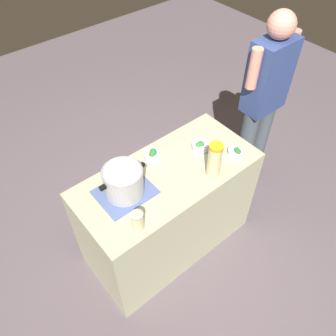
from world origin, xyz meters
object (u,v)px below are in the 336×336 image
object	(u,v)px
broccoli_bowl_front	(236,152)
broccoli_bowl_back	(153,155)
mason_jar	(138,221)
person_cook	(262,104)
lemonade_pitcher	(215,161)
broccoli_bowl_center	(200,146)
cooking_pot	(123,181)

from	to	relation	value
broccoli_bowl_front	broccoli_bowl_back	world-z (taller)	broccoli_bowl_back
mason_jar	broccoli_bowl_front	world-z (taller)	mason_jar
person_cook	broccoli_bowl_front	bearing A→B (deg)	-157.32
broccoli_bowl_front	person_cook	xyz separation A→B (m)	(0.55, 0.23, 0.02)
broccoli_bowl_back	person_cook	distance (m)	1.03
broccoli_bowl_front	person_cook	distance (m)	0.60
broccoli_bowl_back	lemonade_pitcher	bearing A→B (deg)	-61.40
broccoli_bowl_center	broccoli_bowl_front	bearing A→B (deg)	-51.95
mason_jar	cooking_pot	bearing A→B (deg)	71.03
broccoli_bowl_center	person_cook	distance (m)	0.71
broccoli_bowl_center	broccoli_bowl_back	distance (m)	0.35
cooking_pot	person_cook	distance (m)	1.36
broccoli_bowl_front	broccoli_bowl_center	xyz separation A→B (m)	(-0.16, 0.20, 0.01)
mason_jar	broccoli_bowl_back	distance (m)	0.59
broccoli_bowl_center	person_cook	world-z (taller)	person_cook
broccoli_bowl_front	person_cook	world-z (taller)	person_cook
cooking_pot	broccoli_bowl_center	xyz separation A→B (m)	(0.65, -0.02, -0.08)
mason_jar	person_cook	distance (m)	1.48
cooking_pot	mason_jar	distance (m)	0.29
broccoli_bowl_back	person_cook	size ratio (longest dim) A/B	0.07
lemonade_pitcher	mason_jar	world-z (taller)	lemonade_pitcher
mason_jar	broccoli_bowl_center	bearing A→B (deg)	18.97
mason_jar	person_cook	xyz separation A→B (m)	(1.45, 0.28, -0.02)
lemonade_pitcher	broccoli_bowl_back	bearing A→B (deg)	118.60
lemonade_pitcher	broccoli_bowl_back	world-z (taller)	lemonade_pitcher
cooking_pot	mason_jar	bearing A→B (deg)	-108.97
mason_jar	person_cook	size ratio (longest dim) A/B	0.08
cooking_pot	broccoli_bowl_front	xyz separation A→B (m)	(0.80, -0.22, -0.08)
broccoli_bowl_front	lemonade_pitcher	bearing A→B (deg)	-173.22
mason_jar	broccoli_bowl_back	world-z (taller)	mason_jar
broccoli_bowl_front	broccoli_bowl_center	distance (m)	0.26
cooking_pot	broccoli_bowl_center	distance (m)	0.65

